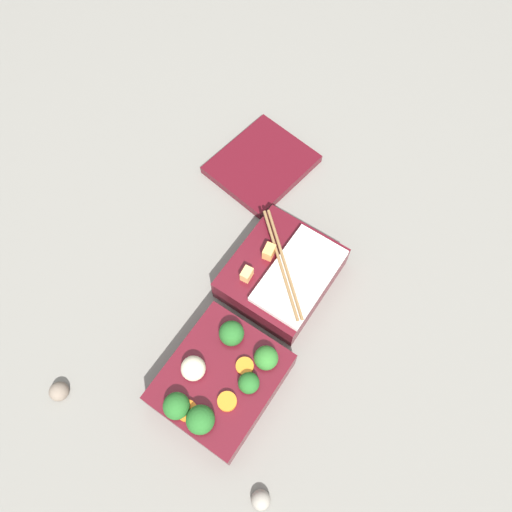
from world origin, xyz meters
TOP-DOWN VIEW (x-y plane):
  - ground_plane at (0.00, 0.00)m, footprint 3.00×3.00m
  - bento_tray_vegetable at (-0.12, 0.01)m, footprint 0.18×0.16m
  - bento_tray_rice at (0.09, 0.02)m, footprint 0.18×0.16m
  - bento_lid at (0.26, 0.18)m, footprint 0.20×0.18m
  - pebble_0 at (-0.22, -0.13)m, footprint 0.03×0.03m
  - pebble_1 at (-0.26, 0.20)m, footprint 0.03×0.03m

SIDE VIEW (x-z plane):
  - ground_plane at x=0.00m, z-range 0.00..0.00m
  - pebble_0 at x=-0.22m, z-range -0.01..0.02m
  - pebble_1 at x=-0.26m, z-range -0.01..0.02m
  - bento_lid at x=0.26m, z-range 0.00..0.02m
  - bento_tray_rice at x=0.09m, z-range -0.01..0.07m
  - bento_tray_vegetable at x=-0.12m, z-range -0.01..0.07m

